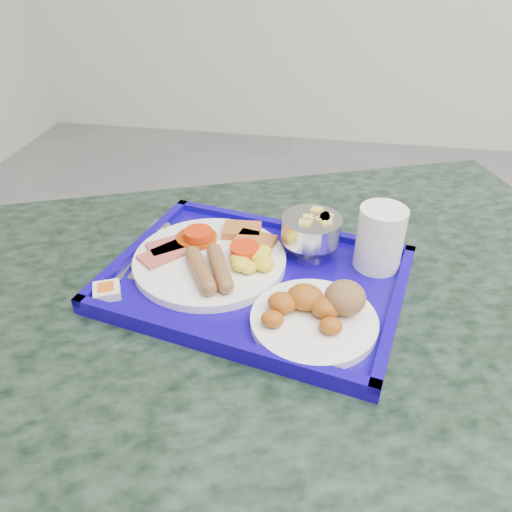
{
  "coord_description": "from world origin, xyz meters",
  "views": [
    {
      "loc": [
        -1.04,
        -0.13,
        1.22
      ],
      "look_at": [
        -1.15,
        0.48,
        0.79
      ],
      "focal_mm": 35.0,
      "sensor_mm": 36.0,
      "label": 1
    }
  ],
  "objects_px": {
    "bread_plate": "(318,312)",
    "main_plate": "(216,257)",
    "fruit_bowl": "(312,229)",
    "table": "(268,382)",
    "juice_cup": "(380,236)",
    "tray": "(256,280)"
  },
  "relations": [
    {
      "from": "fruit_bowl",
      "to": "main_plate",
      "type": "bearing_deg",
      "value": -157.96
    },
    {
      "from": "fruit_bowl",
      "to": "table",
      "type": "bearing_deg",
      "value": -115.02
    },
    {
      "from": "main_plate",
      "to": "bread_plate",
      "type": "relative_size",
      "value": 1.4
    },
    {
      "from": "tray",
      "to": "fruit_bowl",
      "type": "distance_m",
      "value": 0.12
    },
    {
      "from": "table",
      "to": "juice_cup",
      "type": "relative_size",
      "value": 13.67
    },
    {
      "from": "juice_cup",
      "to": "main_plate",
      "type": "bearing_deg",
      "value": -170.8
    },
    {
      "from": "bread_plate",
      "to": "main_plate",
      "type": "bearing_deg",
      "value": 147.05
    },
    {
      "from": "bread_plate",
      "to": "juice_cup",
      "type": "height_order",
      "value": "juice_cup"
    },
    {
      "from": "table",
      "to": "tray",
      "type": "distance_m",
      "value": 0.2
    },
    {
      "from": "main_plate",
      "to": "fruit_bowl",
      "type": "xyz_separation_m",
      "value": [
        0.15,
        0.06,
        0.03
      ]
    },
    {
      "from": "bread_plate",
      "to": "juice_cup",
      "type": "relative_size",
      "value": 1.71
    },
    {
      "from": "juice_cup",
      "to": "table",
      "type": "bearing_deg",
      "value": -149.86
    },
    {
      "from": "bread_plate",
      "to": "fruit_bowl",
      "type": "relative_size",
      "value": 1.79
    },
    {
      "from": "tray",
      "to": "bread_plate",
      "type": "height_order",
      "value": "bread_plate"
    },
    {
      "from": "tray",
      "to": "main_plate",
      "type": "height_order",
      "value": "main_plate"
    },
    {
      "from": "table",
      "to": "bread_plate",
      "type": "height_order",
      "value": "bread_plate"
    },
    {
      "from": "table",
      "to": "bread_plate",
      "type": "distance_m",
      "value": 0.24
    },
    {
      "from": "juice_cup",
      "to": "tray",
      "type": "bearing_deg",
      "value": -160.24
    },
    {
      "from": "bread_plate",
      "to": "table",
      "type": "bearing_deg",
      "value": 141.53
    },
    {
      "from": "table",
      "to": "juice_cup",
      "type": "height_order",
      "value": "juice_cup"
    },
    {
      "from": "bread_plate",
      "to": "fruit_bowl",
      "type": "distance_m",
      "value": 0.17
    },
    {
      "from": "table",
      "to": "fruit_bowl",
      "type": "bearing_deg",
      "value": 64.98
    }
  ]
}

